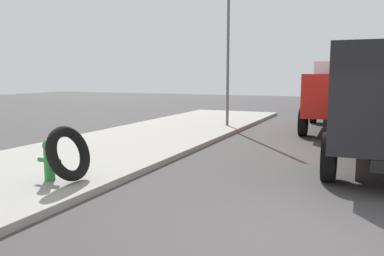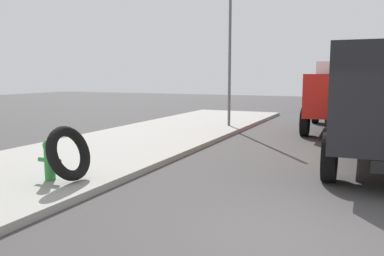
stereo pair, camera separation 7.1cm
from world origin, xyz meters
name	(u,v)px [view 1 (the left image)]	position (x,y,z in m)	size (l,w,h in m)	color
ground_plane	(298,241)	(0.00, 0.00, 0.00)	(80.00, 80.00, 0.00)	#423F3F
fire_hydrant	(49,159)	(0.68, 5.24, 0.62)	(0.25, 0.57, 0.87)	#2D8438
loose_tire	(69,153)	(0.79, 4.81, 0.74)	(1.18, 1.18, 0.22)	black
dump_truck_red	(340,93)	(12.70, 0.23, 1.61)	(7.08, 2.99, 3.00)	red
dump_truck_blue	(348,87)	(21.95, 0.30, 1.61)	(7.01, 2.83, 3.00)	#1E3899
dump_truck_gray	(343,83)	(33.41, 1.13, 1.61)	(7.02, 2.84, 3.00)	slate
street_light_pole	(228,59)	(10.98, 4.78, 3.06)	(0.12, 0.12, 5.81)	#595B5E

